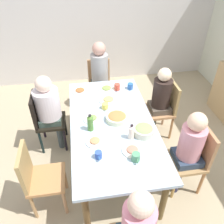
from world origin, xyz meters
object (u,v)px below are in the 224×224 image
object	(u,v)px
plate_5	(107,88)
cup_1	(105,106)
chair_0	(100,82)
plate_2	(109,100)
cup_2	(98,155)
chair_5	(38,176)
plate_4	(95,141)
cup_0	(136,157)
chair_2	(193,156)
plate_0	(80,91)
plate_1	(132,150)
cup_4	(117,87)
bottle_0	(131,132)
bottle_1	(90,123)
chair_3	(45,118)
person_2	(189,147)
person_0	(100,72)
bowl_0	(117,117)
person_4	(160,98)
bowl_1	(144,130)
person_3	(49,106)
dining_table	(112,126)
plate_3	(92,118)
cup_3	(130,86)

from	to	relation	value
plate_5	cup_1	xyz separation A→B (m)	(0.47, -0.09, 0.02)
chair_0	plate_5	world-z (taller)	chair_0
plate_2	cup_2	bearing A→B (deg)	-14.12
chair_5	plate_5	size ratio (longest dim) A/B	3.66
plate_4	cup_0	size ratio (longest dim) A/B	1.68
chair_2	plate_0	world-z (taller)	chair_2
plate_5	cup_1	bearing A→B (deg)	-10.45
plate_1	plate_2	xyz separation A→B (m)	(-0.97, -0.11, 0.00)
plate_5	cup_4	xyz separation A→B (m)	(0.04, 0.15, 0.03)
bottle_0	plate_2	bearing A→B (deg)	-169.53
cup_2	bottle_0	distance (m)	0.46
cup_4	bottle_1	distance (m)	0.94
chair_3	plate_4	xyz separation A→B (m)	(0.82, 0.65, 0.25)
person_2	chair_3	size ratio (longest dim) A/B	1.28
person_0	plate_2	distance (m)	0.83
plate_0	bowl_0	bearing A→B (deg)	29.90
cup_1	cup_4	distance (m)	0.49
person_4	plate_4	size ratio (longest dim) A/B	5.58
bowl_1	person_3	bearing A→B (deg)	-124.35
chair_5	plate_2	size ratio (longest dim) A/B	3.48
bottle_0	bottle_1	bearing A→B (deg)	-115.71
dining_table	cup_2	world-z (taller)	cup_2
dining_table	plate_5	xyz separation A→B (m)	(-0.75, 0.04, 0.09)
person_3	cup_1	bearing A→B (deg)	73.95
plate_3	cup_0	world-z (taller)	cup_0
plate_3	person_3	bearing A→B (deg)	-126.25
person_0	bowl_0	bearing A→B (deg)	2.98
cup_3	plate_4	bearing A→B (deg)	-31.58
person_3	plate_2	size ratio (longest dim) A/B	4.53
plate_4	bottle_1	xyz separation A→B (m)	(-0.21, -0.03, 0.09)
chair_0	cup_1	xyz separation A→B (m)	(1.09, -0.05, 0.27)
bowl_0	bowl_1	distance (m)	0.39
plate_1	bowl_0	xyz separation A→B (m)	(-0.54, -0.07, 0.03)
person_4	plate_3	world-z (taller)	person_4
person_2	plate_0	world-z (taller)	person_2
person_0	cup_1	distance (m)	1.01
person_0	person_2	distance (m)	1.95
plate_1	person_2	bearing A→B (deg)	91.38
person_0	cup_2	size ratio (longest dim) A/B	11.52
chair_3	person_2	bearing A→B (deg)	59.39
plate_5	bottle_0	size ratio (longest dim) A/B	1.27
plate_0	bottle_0	bearing A→B (deg)	26.02
plate_0	plate_2	xyz separation A→B (m)	(0.30, 0.38, 0.00)
cup_1	bottle_1	size ratio (longest dim) A/B	0.55
bowl_1	cup_1	world-z (taller)	bowl_1
person_4	cup_1	distance (m)	0.88
dining_table	cup_4	world-z (taller)	cup_4
cup_0	plate_2	bearing A→B (deg)	-173.85
plate_0	cup_0	distance (m)	1.48
chair_5	bottle_1	world-z (taller)	bottle_1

